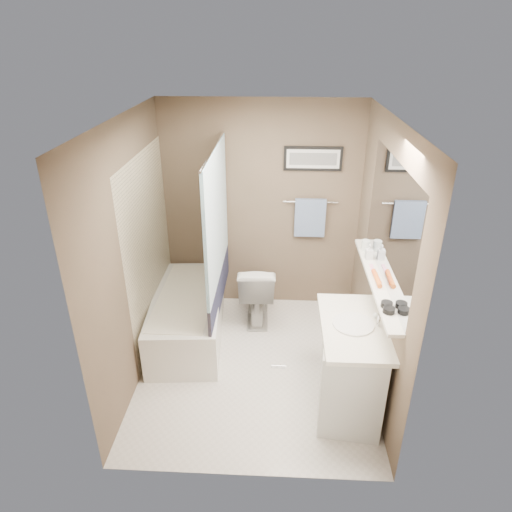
# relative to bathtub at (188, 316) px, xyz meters

# --- Properties ---
(ground) EXTENTS (2.50, 2.50, 0.00)m
(ground) POSITION_rel_bathtub_xyz_m (0.75, -0.47, -0.25)
(ground) COLOR silver
(ground) RESTS_ON ground
(ceiling) EXTENTS (2.20, 2.50, 0.04)m
(ceiling) POSITION_rel_bathtub_xyz_m (0.75, -0.47, 2.13)
(ceiling) COLOR white
(ceiling) RESTS_ON wall_back
(wall_back) EXTENTS (2.20, 0.04, 2.40)m
(wall_back) POSITION_rel_bathtub_xyz_m (0.75, 0.76, 0.95)
(wall_back) COLOR brown
(wall_back) RESTS_ON ground
(wall_front) EXTENTS (2.20, 0.04, 2.40)m
(wall_front) POSITION_rel_bathtub_xyz_m (0.75, -1.70, 0.95)
(wall_front) COLOR brown
(wall_front) RESTS_ON ground
(wall_left) EXTENTS (0.04, 2.50, 2.40)m
(wall_left) POSITION_rel_bathtub_xyz_m (-0.33, -0.47, 0.95)
(wall_left) COLOR brown
(wall_left) RESTS_ON ground
(wall_right) EXTENTS (0.04, 2.50, 2.40)m
(wall_right) POSITION_rel_bathtub_xyz_m (1.83, -0.47, 0.95)
(wall_right) COLOR brown
(wall_right) RESTS_ON ground
(tile_surround) EXTENTS (0.02, 1.55, 2.00)m
(tile_surround) POSITION_rel_bathtub_xyz_m (-0.34, 0.03, 0.75)
(tile_surround) COLOR beige
(tile_surround) RESTS_ON wall_left
(curtain_rod) EXTENTS (0.02, 1.55, 0.02)m
(curtain_rod) POSITION_rel_bathtub_xyz_m (0.35, 0.03, 1.80)
(curtain_rod) COLOR silver
(curtain_rod) RESTS_ON wall_left
(curtain_upper) EXTENTS (0.03, 1.45, 1.28)m
(curtain_upper) POSITION_rel_bathtub_xyz_m (0.35, 0.03, 1.15)
(curtain_upper) COLOR white
(curtain_upper) RESTS_ON curtain_rod
(curtain_lower) EXTENTS (0.03, 1.45, 0.36)m
(curtain_lower) POSITION_rel_bathtub_xyz_m (0.35, 0.03, 0.33)
(curtain_lower) COLOR #242744
(curtain_lower) RESTS_ON curtain_rod
(mirror) EXTENTS (0.02, 1.60, 1.00)m
(mirror) POSITION_rel_bathtub_xyz_m (1.84, -0.62, 1.37)
(mirror) COLOR silver
(mirror) RESTS_ON wall_right
(shelf) EXTENTS (0.12, 1.60, 0.03)m
(shelf) POSITION_rel_bathtub_xyz_m (1.79, -0.62, 0.85)
(shelf) COLOR silver
(shelf) RESTS_ON wall_right
(towel_bar) EXTENTS (0.60, 0.02, 0.02)m
(towel_bar) POSITION_rel_bathtub_xyz_m (1.30, 0.75, 1.05)
(towel_bar) COLOR silver
(towel_bar) RESTS_ON wall_back
(towel) EXTENTS (0.34, 0.05, 0.44)m
(towel) POSITION_rel_bathtub_xyz_m (1.30, 0.73, 0.87)
(towel) COLOR #99B5DF
(towel) RESTS_ON towel_bar
(art_frame) EXTENTS (0.62, 0.02, 0.26)m
(art_frame) POSITION_rel_bathtub_xyz_m (1.30, 0.76, 1.53)
(art_frame) COLOR black
(art_frame) RESTS_ON wall_back
(art_mat) EXTENTS (0.56, 0.00, 0.20)m
(art_mat) POSITION_rel_bathtub_xyz_m (1.30, 0.75, 1.53)
(art_mat) COLOR white
(art_mat) RESTS_ON art_frame
(art_image) EXTENTS (0.50, 0.00, 0.13)m
(art_image) POSITION_rel_bathtub_xyz_m (1.30, 0.75, 1.53)
(art_image) COLOR #595959
(art_image) RESTS_ON art_mat
(door) EXTENTS (0.80, 0.02, 2.00)m
(door) POSITION_rel_bathtub_xyz_m (1.30, -1.71, 0.75)
(door) COLOR silver
(door) RESTS_ON wall_front
(door_handle) EXTENTS (0.10, 0.02, 0.02)m
(door_handle) POSITION_rel_bathtub_xyz_m (0.97, -1.66, 0.75)
(door_handle) COLOR silver
(door_handle) RESTS_ON door
(bathtub) EXTENTS (0.81, 1.55, 0.50)m
(bathtub) POSITION_rel_bathtub_xyz_m (0.00, 0.00, 0.00)
(bathtub) COLOR white
(bathtub) RESTS_ON ground
(tub_rim) EXTENTS (0.56, 1.36, 0.02)m
(tub_rim) POSITION_rel_bathtub_xyz_m (-0.00, 0.00, 0.25)
(tub_rim) COLOR white
(tub_rim) RESTS_ON bathtub
(toilet) EXTENTS (0.42, 0.72, 0.72)m
(toilet) POSITION_rel_bathtub_xyz_m (0.72, 0.39, 0.11)
(toilet) COLOR silver
(toilet) RESTS_ON ground
(vanity) EXTENTS (0.60, 0.95, 0.80)m
(vanity) POSITION_rel_bathtub_xyz_m (1.60, -0.92, 0.15)
(vanity) COLOR silver
(vanity) RESTS_ON ground
(countertop) EXTENTS (0.54, 0.96, 0.04)m
(countertop) POSITION_rel_bathtub_xyz_m (1.59, -0.92, 0.57)
(countertop) COLOR white
(countertop) RESTS_ON vanity
(sink_basin) EXTENTS (0.34, 0.34, 0.01)m
(sink_basin) POSITION_rel_bathtub_xyz_m (1.58, -0.92, 0.60)
(sink_basin) COLOR white
(sink_basin) RESTS_ON countertop
(faucet_spout) EXTENTS (0.02, 0.02, 0.10)m
(faucet_spout) POSITION_rel_bathtub_xyz_m (1.78, -0.92, 0.64)
(faucet_spout) COLOR silver
(faucet_spout) RESTS_ON countertop
(faucet_knob) EXTENTS (0.05, 0.05, 0.05)m
(faucet_knob) POSITION_rel_bathtub_xyz_m (1.78, -0.82, 0.62)
(faucet_knob) COLOR white
(faucet_knob) RESTS_ON countertop
(candle_bowl_near) EXTENTS (0.09, 0.09, 0.04)m
(candle_bowl_near) POSITION_rel_bathtub_xyz_m (1.79, -1.14, 0.89)
(candle_bowl_near) COLOR black
(candle_bowl_near) RESTS_ON shelf
(candle_bowl_far) EXTENTS (0.09, 0.09, 0.04)m
(candle_bowl_far) POSITION_rel_bathtub_xyz_m (1.79, -1.06, 0.89)
(candle_bowl_far) COLOR black
(candle_bowl_far) RESTS_ON shelf
(hair_brush_front) EXTENTS (0.04, 0.22, 0.04)m
(hair_brush_front) POSITION_rel_bathtub_xyz_m (1.79, -0.68, 0.89)
(hair_brush_front) COLOR orange
(hair_brush_front) RESTS_ON shelf
(hair_brush_back) EXTENTS (0.05, 0.22, 0.04)m
(hair_brush_back) POSITION_rel_bathtub_xyz_m (1.79, -0.63, 0.89)
(hair_brush_back) COLOR #E0561F
(hair_brush_back) RESTS_ON shelf
(pink_comb) EXTENTS (0.03, 0.16, 0.01)m
(pink_comb) POSITION_rel_bathtub_xyz_m (1.79, -0.45, 0.87)
(pink_comb) COLOR pink
(pink_comb) RESTS_ON shelf
(glass_jar) EXTENTS (0.08, 0.08, 0.10)m
(glass_jar) POSITION_rel_bathtub_xyz_m (1.79, -0.06, 0.92)
(glass_jar) COLOR silver
(glass_jar) RESTS_ON shelf
(soap_bottle) EXTENTS (0.07, 0.07, 0.14)m
(soap_bottle) POSITION_rel_bathtub_xyz_m (1.79, -0.25, 0.94)
(soap_bottle) COLOR #999999
(soap_bottle) RESTS_ON shelf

